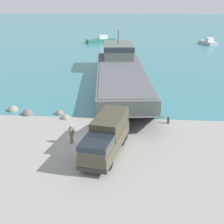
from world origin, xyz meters
name	(u,v)px	position (x,y,z in m)	size (l,w,h in m)	color
ground_plane	(86,141)	(0.00, 0.00, 0.00)	(240.00, 240.00, 0.00)	gray
water_surface	(124,29)	(0.00, 95.85, 0.00)	(240.00, 180.00, 0.01)	teal
landing_craft	(120,69)	(2.10, 22.43, 1.59)	(10.05, 33.88, 6.90)	#56605B
military_truck	(106,136)	(2.10, -2.06, 1.57)	(3.84, 8.32, 3.02)	#4C4738
soldier_on_ramp	(71,133)	(-1.25, -0.50, 1.06)	(0.48, 0.48, 1.82)	#6B664C
moored_boat_a	(101,40)	(-5.12, 61.45, 0.65)	(8.18, 5.83, 1.95)	#2D7060
moored_boat_b	(208,42)	(23.81, 59.91, 0.60)	(4.23, 6.06, 1.81)	#B7BABF
mooring_bollard	(168,120)	(8.07, 4.82, 0.42)	(0.29, 0.29, 0.77)	#333338
shoreline_rock_a	(13,111)	(-9.77, 7.30, 0.00)	(1.24, 1.24, 1.24)	gray
shoreline_rock_b	(28,114)	(-7.66, 6.23, 0.00)	(1.27, 1.27, 1.27)	#66605B
shoreline_rock_c	(66,118)	(-3.10, 5.35, 0.00)	(0.97, 0.97, 0.97)	gray
shoreline_rock_d	(60,114)	(-4.08, 6.65, 0.00)	(0.96, 0.96, 0.96)	gray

